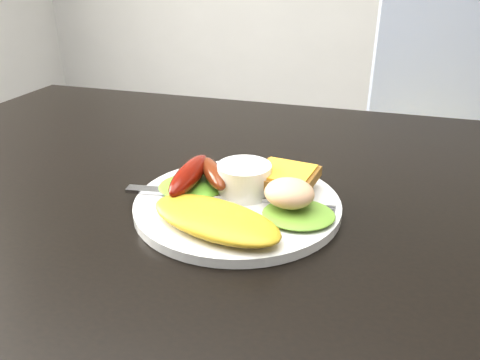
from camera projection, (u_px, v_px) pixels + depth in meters
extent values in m
cube|color=black|center=(260.00, 210.00, 0.57)|extent=(1.20, 0.80, 0.04)
cube|color=tan|center=(432.00, 165.00, 1.41)|extent=(0.51, 0.51, 0.05)
imported|color=navy|center=(260.00, 60.00, 1.30)|extent=(0.61, 0.46, 1.51)
cylinder|color=white|center=(237.00, 204.00, 0.53)|extent=(0.23, 0.23, 0.01)
ellipsoid|color=#4C941A|center=(192.00, 186.00, 0.55)|extent=(0.10, 0.09, 0.01)
ellipsoid|color=#428226|center=(299.00, 214.00, 0.49)|extent=(0.09, 0.08, 0.01)
ellipsoid|color=gold|center=(215.00, 219.00, 0.47)|extent=(0.16, 0.11, 0.02)
ellipsoid|color=#700900|center=(190.00, 175.00, 0.54)|extent=(0.03, 0.11, 0.03)
ellipsoid|color=#5C1A12|center=(213.00, 173.00, 0.55)|extent=(0.07, 0.08, 0.02)
cylinder|color=white|center=(244.00, 179.00, 0.54)|extent=(0.06, 0.06, 0.04)
cube|color=brown|center=(276.00, 180.00, 0.56)|extent=(0.09, 0.09, 0.01)
cube|color=olive|center=(285.00, 177.00, 0.54)|extent=(0.08, 0.08, 0.01)
ellipsoid|color=beige|center=(289.00, 193.00, 0.49)|extent=(0.06, 0.06, 0.03)
cube|color=#ADAFB7|center=(202.00, 194.00, 0.54)|extent=(0.18, 0.04, 0.00)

